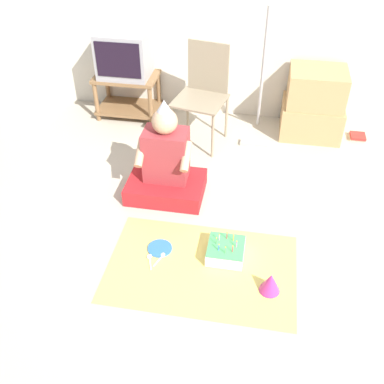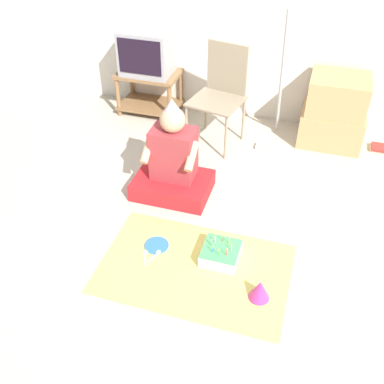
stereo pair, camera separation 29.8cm
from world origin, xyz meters
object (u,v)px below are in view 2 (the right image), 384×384
Objects in this scene: book_pile at (379,148)px; paper_plate at (157,245)px; birthday_cake at (221,253)px; tv at (147,51)px; person_seated at (173,165)px; dust_mop at (277,108)px; folding_chair at (221,89)px; cardboard_box_stack at (334,112)px; party_hat_blue at (260,290)px.

book_pile is 0.85× the size of paper_plate.
book_pile is 0.58× the size of birthday_cake.
book_pile is at bearing 58.72° from birthday_cake.
tv is 0.59× the size of person_seated.
birthday_cake is at bearing -93.88° from dust_mop.
folding_chair is at bearing 80.13° from person_seated.
cardboard_box_stack is at bearing 14.71° from folding_chair.
folding_chair is 1.98m from party_hat_blue.
tv is at bearing 158.63° from folding_chair.
tv is 0.75× the size of cardboard_box_stack.
dust_mop reaches higher than person_seated.
folding_chair is 0.71× the size of dust_mop.
cardboard_box_stack is 0.79× the size of person_seated.
dust_mop is 1.17m from person_seated.
book_pile is at bearing 10.61° from dust_mop.
tv reaches higher than book_pile.
dust_mop reaches higher than folding_chair.
birthday_cake is at bearing -56.40° from tv.
dust_mop reaches higher than tv.
cardboard_box_stack reaches higher than book_pile.
folding_chair is at bearing -170.85° from book_pile.
birthday_cake is (-0.11, -1.59, -0.33)m from dust_mop.
folding_chair is at bearing -165.29° from cardboard_box_stack.
birthday_cake is at bearing -108.81° from cardboard_box_stack.
person_seated is (-0.67, -0.96, -0.13)m from dust_mop.
cardboard_box_stack reaches higher than party_hat_blue.
party_hat_blue is at bearing -98.29° from cardboard_box_stack.
dust_mop is (-0.51, -0.21, 0.07)m from cardboard_box_stack.
person_seated reaches higher than cardboard_box_stack.
dust_mop is 1.05m from book_pile.
tv reaches higher than party_hat_blue.
folding_chair is at bearing -173.64° from dust_mop.
tv is at bearing 168.71° from dust_mop.
party_hat_blue is (1.55, -2.11, -0.58)m from tv.
book_pile is 2.17m from party_hat_blue.
birthday_cake is (-1.08, -1.77, 0.03)m from book_pile.
paper_plate is (-0.47, -0.02, -0.04)m from birthday_cake.
folding_chair reaches higher than cardboard_box_stack.
tv is 0.90m from folding_chair.
tv is 1.88m from cardboard_box_stack.
person_seated is at bearing -61.17° from tv.
dust_mop is 1.56× the size of person_seated.
book_pile is at bearing 49.19° from paper_plate.
party_hat_blue is at bearing -68.10° from folding_chair.
dust_mop reaches higher than party_hat_blue.
tv is at bearing 177.86° from book_pile.
cardboard_box_stack is at bearing 59.25° from paper_plate.
book_pile is 0.18× the size of person_seated.
cardboard_box_stack is 2.14m from paper_plate.
birthday_cake is (0.40, -1.53, -0.46)m from folding_chair.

